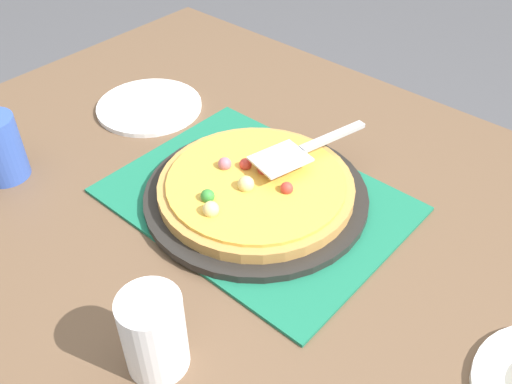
{
  "coord_description": "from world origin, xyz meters",
  "views": [
    {
      "loc": [
        0.48,
        -0.54,
        1.39
      ],
      "look_at": [
        0.0,
        0.0,
        0.77
      ],
      "focal_mm": 39.4,
      "sensor_mm": 36.0,
      "label": 1
    }
  ],
  "objects_px": {
    "plate_side": "(149,106)",
    "cup_corner": "(154,333)",
    "pizza_server": "(303,149)",
    "pizza_pan": "(256,195)",
    "pizza": "(255,186)"
  },
  "relations": [
    {
      "from": "plate_side",
      "to": "cup_corner",
      "type": "bearing_deg",
      "value": -39.22
    },
    {
      "from": "cup_corner",
      "to": "pizza_server",
      "type": "bearing_deg",
      "value": 102.31
    },
    {
      "from": "pizza_pan",
      "to": "pizza_server",
      "type": "distance_m",
      "value": 0.11
    },
    {
      "from": "pizza",
      "to": "plate_side",
      "type": "distance_m",
      "value": 0.37
    },
    {
      "from": "pizza",
      "to": "plate_side",
      "type": "bearing_deg",
      "value": 168.5
    },
    {
      "from": "cup_corner",
      "to": "plate_side",
      "type": "bearing_deg",
      "value": 140.78
    },
    {
      "from": "pizza_server",
      "to": "pizza",
      "type": "bearing_deg",
      "value": -103.87
    },
    {
      "from": "plate_side",
      "to": "cup_corner",
      "type": "distance_m",
      "value": 0.62
    },
    {
      "from": "pizza_pan",
      "to": "plate_side",
      "type": "height_order",
      "value": "pizza_pan"
    },
    {
      "from": "pizza",
      "to": "pizza_server",
      "type": "relative_size",
      "value": 1.41
    },
    {
      "from": "pizza_pan",
      "to": "plate_side",
      "type": "xyz_separation_m",
      "value": [
        -0.37,
        0.07,
        -0.01
      ]
    },
    {
      "from": "plate_side",
      "to": "pizza_server",
      "type": "distance_m",
      "value": 0.39
    },
    {
      "from": "pizza_server",
      "to": "plate_side",
      "type": "bearing_deg",
      "value": -176.81
    },
    {
      "from": "pizza_pan",
      "to": "cup_corner",
      "type": "bearing_deg",
      "value": -70.34
    },
    {
      "from": "pizza",
      "to": "pizza_pan",
      "type": "bearing_deg",
      "value": 71.62
    }
  ]
}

